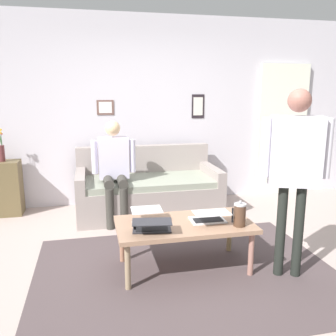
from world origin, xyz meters
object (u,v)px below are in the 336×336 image
(interior_door, at_px, (282,130))
(couch, at_px, (148,191))
(flower_vase, at_px, (1,150))
(person_standing, at_px, (295,160))
(laptop_left, at_px, (152,226))
(french_press, at_px, (240,215))
(laptop_center, at_px, (209,217))
(person_seated, at_px, (114,165))
(side_shelf, at_px, (5,188))
(laptop_right, at_px, (148,219))
(coffee_table, at_px, (184,227))

(interior_door, bearing_deg, couch, 12.63)
(flower_vase, height_order, person_standing, person_standing)
(couch, distance_m, laptop_left, 1.81)
(laptop_left, xyz_separation_m, french_press, (-0.79, 0.05, 0.06))
(laptop_left, distance_m, french_press, 0.79)
(laptop_center, xyz_separation_m, person_seated, (0.76, -1.46, 0.23))
(flower_vase, distance_m, person_standing, 3.66)
(laptop_left, distance_m, side_shelf, 2.67)
(couch, xyz_separation_m, person_seated, (0.46, 0.23, 0.42))
(laptop_left, relative_size, side_shelf, 0.51)
(laptop_right, xyz_separation_m, person_standing, (-1.22, 0.36, 0.57))
(couch, xyz_separation_m, side_shelf, (1.89, -0.33, 0.06))
(coffee_table, relative_size, flower_vase, 2.87)
(laptop_center, xyz_separation_m, flower_vase, (2.18, -2.01, 0.38))
(person_seated, bearing_deg, person_standing, 129.04)
(laptop_right, xyz_separation_m, side_shelf, (1.63, -1.94, -0.13))
(laptop_center, bearing_deg, couch, -79.96)
(laptop_center, distance_m, side_shelf, 2.98)
(laptop_right, bearing_deg, couch, -99.19)
(interior_door, distance_m, flower_vase, 4.14)
(couch, height_order, french_press, couch)
(couch, height_order, side_shelf, couch)
(french_press, distance_m, person_seated, 1.90)
(laptop_right, height_order, person_seated, person_seated)
(coffee_table, distance_m, laptop_center, 0.25)
(couch, xyz_separation_m, coffee_table, (-0.07, 1.65, 0.11))
(laptop_right, distance_m, person_seated, 1.42)
(laptop_left, height_order, french_press, french_press)
(person_standing, bearing_deg, laptop_center, -23.61)
(coffee_table, bearing_deg, laptop_center, 170.55)
(french_press, height_order, side_shelf, side_shelf)
(laptop_center, bearing_deg, laptop_right, -7.83)
(laptop_center, height_order, person_seated, person_seated)
(couch, height_order, flower_vase, flower_vase)
(couch, bearing_deg, interior_door, -167.37)
(french_press, relative_size, side_shelf, 0.33)
(coffee_table, bearing_deg, interior_door, -135.29)
(interior_door, xyz_separation_m, flower_vase, (4.13, 0.18, -0.14))
(couch, bearing_deg, flower_vase, -9.78)
(laptop_right, bearing_deg, interior_door, -139.89)
(french_press, relative_size, person_seated, 0.19)
(laptop_center, relative_size, laptop_right, 1.06)
(laptop_center, distance_m, flower_vase, 2.99)
(laptop_right, relative_size, french_press, 1.33)
(interior_door, xyz_separation_m, person_seated, (2.71, 0.73, -0.30))
(coffee_table, bearing_deg, person_seated, -69.44)
(flower_vase, xyz_separation_m, person_seated, (-1.43, 0.55, -0.15))
(couch, bearing_deg, coffee_table, 92.56)
(laptop_center, xyz_separation_m, side_shelf, (2.19, -2.01, -0.13))
(laptop_center, distance_m, person_standing, 0.91)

